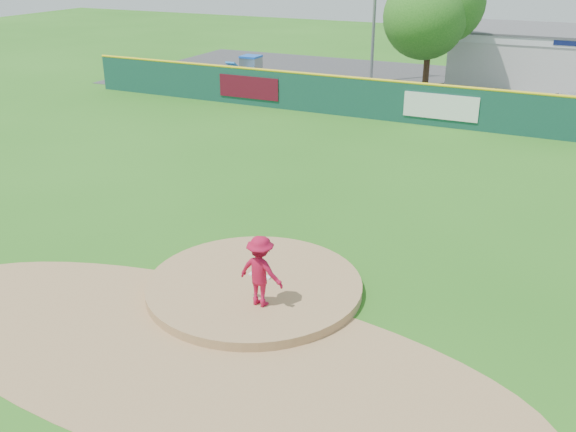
% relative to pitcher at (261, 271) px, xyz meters
% --- Properties ---
extents(ground, '(120.00, 120.00, 0.00)m').
position_rel_pitcher_xyz_m(ground, '(-0.67, 0.90, -1.13)').
color(ground, '#286B19').
rests_on(ground, ground).
extents(pitchers_mound, '(5.50, 5.50, 0.50)m').
position_rel_pitcher_xyz_m(pitchers_mound, '(-0.67, 0.90, -1.13)').
color(pitchers_mound, '#9E774C').
rests_on(pitchers_mound, ground).
extents(pitching_rubber, '(0.60, 0.15, 0.04)m').
position_rel_pitcher_xyz_m(pitching_rubber, '(-0.67, 1.20, -0.86)').
color(pitching_rubber, white).
rests_on(pitching_rubber, pitchers_mound).
extents(infield_dirt_arc, '(15.40, 15.40, 0.01)m').
position_rel_pitcher_xyz_m(infield_dirt_arc, '(-0.67, -2.10, -1.12)').
color(infield_dirt_arc, '#9E774C').
rests_on(infield_dirt_arc, ground).
extents(parking_lot, '(44.00, 16.00, 0.02)m').
position_rel_pitcher_xyz_m(parking_lot, '(-0.67, 27.90, -1.12)').
color(parking_lot, '#38383A').
rests_on(parking_lot, ground).
extents(pitcher, '(1.19, 0.75, 1.76)m').
position_rel_pitcher_xyz_m(pitcher, '(0.00, 0.00, 0.00)').
color(pitcher, '#A90E31').
rests_on(pitcher, pitchers_mound).
extents(fence_banners, '(14.10, 0.04, 1.20)m').
position_rel_pitcher_xyz_m(fence_banners, '(-5.39, 18.82, -0.13)').
color(fence_banners, '#5B0D1D').
rests_on(fence_banners, ground).
extents(playground_slide, '(1.14, 3.20, 1.77)m').
position_rel_pitcher_xyz_m(playground_slide, '(-13.39, 24.07, -0.23)').
color(playground_slide, blue).
rests_on(playground_slide, ground).
extents(outfield_fence, '(40.00, 0.14, 2.07)m').
position_rel_pitcher_xyz_m(outfield_fence, '(-0.67, 18.90, -0.04)').
color(outfield_fence, '#144338').
rests_on(outfield_fence, ground).
extents(deciduous_tree, '(5.60, 5.60, 7.36)m').
position_rel_pitcher_xyz_m(deciduous_tree, '(-2.67, 25.90, 3.42)').
color(deciduous_tree, '#382314').
rests_on(deciduous_tree, ground).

